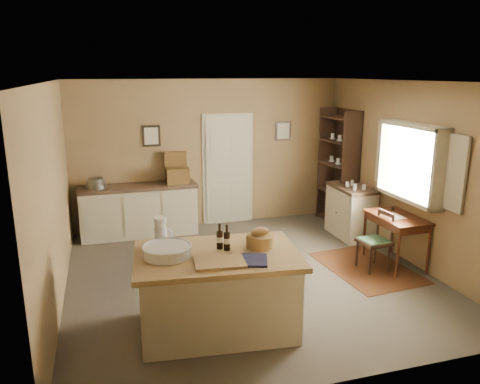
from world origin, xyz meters
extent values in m
plane|color=brown|center=(0.00, 0.00, 0.00)|extent=(5.00, 5.00, 0.00)
cube|color=olive|center=(0.00, 2.50, 1.35)|extent=(5.00, 0.10, 2.70)
cube|color=olive|center=(0.00, -2.50, 1.35)|extent=(5.00, 0.10, 2.70)
cube|color=olive|center=(-2.50, 0.00, 1.35)|extent=(0.10, 5.00, 2.70)
cube|color=olive|center=(2.50, 0.00, 1.35)|extent=(0.10, 5.00, 2.70)
plane|color=silver|center=(0.00, 0.00, 2.70)|extent=(5.00, 5.00, 0.00)
cube|color=#BEBB9D|center=(0.35, 2.47, 1.05)|extent=(0.97, 0.06, 2.11)
cube|color=black|center=(-1.05, 2.48, 1.72)|extent=(0.32, 0.02, 0.38)
cube|color=beige|center=(-1.05, 2.47, 1.72)|extent=(0.24, 0.01, 0.30)
cube|color=black|center=(1.45, 2.48, 1.72)|extent=(0.32, 0.02, 0.38)
cube|color=beige|center=(1.45, 2.47, 1.72)|extent=(0.24, 0.01, 0.30)
cube|color=#C0B795|center=(2.38, -0.20, 1.02)|extent=(0.25, 1.32, 0.06)
cube|color=#C0B795|center=(2.38, -0.20, 2.08)|extent=(0.25, 1.32, 0.06)
cube|color=white|center=(2.50, -0.20, 1.55)|extent=(0.01, 1.20, 1.00)
cube|color=#C0B795|center=(2.46, -1.02, 1.55)|extent=(0.04, 0.35, 1.00)
cube|color=#C0B795|center=(2.46, 0.62, 1.55)|extent=(0.04, 0.35, 1.00)
cube|color=#C0B795|center=(-0.77, -1.25, 0.42)|extent=(1.76, 1.20, 0.85)
cube|color=olive|center=(-0.77, -1.25, 0.88)|extent=(1.89, 1.34, 0.06)
cylinder|color=white|center=(-1.30, -1.18, 0.96)|extent=(0.52, 0.52, 0.11)
cube|color=olive|center=(-0.81, -1.53, 0.92)|extent=(0.55, 0.41, 0.03)
cube|color=black|center=(-0.52, -1.56, 0.92)|extent=(0.50, 0.44, 0.02)
cylinder|color=olive|center=(-0.26, -1.20, 0.98)|extent=(0.31, 0.31, 0.14)
cylinder|color=black|center=(-0.71, -1.13, 1.05)|extent=(0.07, 0.07, 0.29)
cylinder|color=black|center=(-0.64, -1.19, 1.05)|extent=(0.07, 0.07, 0.29)
cube|color=#C0B795|center=(-1.35, 2.20, 0.42)|extent=(1.99, 0.55, 0.85)
cube|color=#332319|center=(-1.35, 2.20, 0.88)|extent=(2.03, 0.58, 0.05)
cube|color=#543918|center=(-0.65, 2.20, 1.04)|extent=(0.40, 0.30, 0.28)
cylinder|color=#59544F|center=(-2.05, 2.20, 0.99)|extent=(0.34, 0.34, 0.18)
cube|color=#47220E|center=(1.75, -0.24, 0.00)|extent=(1.22, 1.68, 0.01)
cube|color=#39190C|center=(2.20, -0.24, 0.75)|extent=(0.58, 0.96, 0.03)
cube|color=#39190C|center=(2.20, -0.24, 0.68)|extent=(0.52, 0.90, 0.10)
cube|color=silver|center=(2.15, -0.24, 0.77)|extent=(0.22, 0.30, 0.01)
cylinder|color=black|center=(2.30, 0.03, 0.79)|extent=(0.05, 0.05, 0.05)
cylinder|color=#39190C|center=(1.95, -0.68, 0.36)|extent=(0.04, 0.04, 0.72)
cylinder|color=#39190C|center=(2.45, -0.68, 0.36)|extent=(0.04, 0.04, 0.72)
cylinder|color=#39190C|center=(1.95, 0.20, 0.36)|extent=(0.04, 0.04, 0.72)
cylinder|color=#39190C|center=(2.45, 0.20, 0.36)|extent=(0.04, 0.04, 0.72)
cube|color=#C0B795|center=(2.20, 1.10, 0.42)|extent=(0.51, 0.92, 0.85)
cube|color=#332319|center=(2.20, 1.10, 0.88)|extent=(0.54, 0.96, 0.05)
cylinder|color=silver|center=(2.17, 0.96, 0.95)|extent=(0.22, 0.22, 0.09)
cube|color=black|center=(2.31, 1.36, 1.08)|extent=(0.37, 0.04, 2.16)
cube|color=black|center=(2.31, 2.30, 1.08)|extent=(0.37, 0.04, 2.16)
cube|color=black|center=(2.48, 1.83, 1.08)|extent=(0.02, 0.97, 2.16)
cube|color=black|center=(2.31, 1.83, 0.05)|extent=(0.37, 0.93, 0.03)
cube|color=black|center=(2.31, 1.83, 0.60)|extent=(0.37, 0.93, 0.03)
cube|color=black|center=(2.31, 1.83, 1.14)|extent=(0.37, 0.93, 0.03)
cube|color=black|center=(2.31, 1.83, 1.57)|extent=(0.37, 0.93, 0.03)
cube|color=black|center=(2.31, 1.83, 2.00)|extent=(0.37, 0.93, 0.03)
cylinder|color=white|center=(2.31, 1.83, 1.20)|extent=(0.12, 0.12, 0.11)
camera|label=1|loc=(-1.87, -5.88, 2.82)|focal=35.00mm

